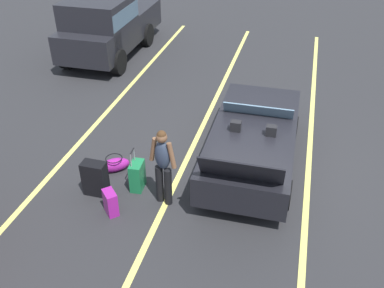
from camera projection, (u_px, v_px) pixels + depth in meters
ground_plane at (251, 164)px, 9.54m from camera, size 80.00×80.00×0.00m
lot_line_near at (308, 172)px, 9.26m from camera, size 18.00×0.12×0.01m
lot_line_mid at (189, 154)px, 9.85m from camera, size 18.00×0.12×0.01m
lot_line_far at (84, 138)px, 10.43m from camera, size 18.00×0.12×0.01m
convertible_car at (254, 137)px, 9.37m from camera, size 4.23×1.87×1.50m
suitcase_large_black at (95, 178)px, 8.49m from camera, size 0.30×0.48×0.74m
suitcase_medium_bright at (137, 176)px, 8.65m from camera, size 0.42×0.27×0.92m
suitcase_small_carryon at (111, 203)px, 8.06m from camera, size 0.38×0.38×0.50m
duffel_bag at (115, 165)px, 9.23m from camera, size 0.62×0.70×0.34m
traveler_person at (163, 164)px, 7.96m from camera, size 0.30×0.60×1.65m
parked_pickup_truck_far at (107, 25)px, 14.27m from camera, size 5.01×2.10×2.10m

